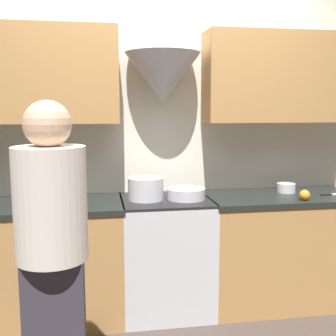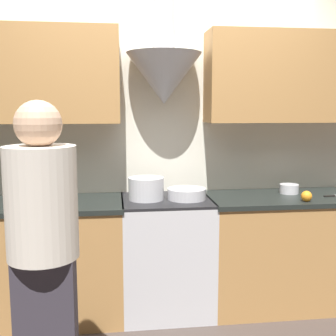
{
  "view_description": "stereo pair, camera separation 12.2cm",
  "coord_description": "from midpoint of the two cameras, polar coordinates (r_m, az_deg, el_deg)",
  "views": [
    {
      "loc": [
        -0.5,
        -2.77,
        1.56
      ],
      "look_at": [
        0.0,
        0.2,
        1.13
      ],
      "focal_mm": 45.0,
      "sensor_mm": 36.0,
      "label": 1
    },
    {
      "loc": [
        -0.38,
        -2.78,
        1.56
      ],
      "look_at": [
        0.0,
        0.2,
        1.13
      ],
      "focal_mm": 45.0,
      "sensor_mm": 36.0,
      "label": 2
    }
  ],
  "objects": [
    {
      "name": "counter_left",
      "position": [
        3.35,
        -19.15,
        -11.89
      ],
      "size": [
        1.61,
        0.62,
        0.88
      ],
      "color": "#B27F47",
      "rests_on": "ground_plane"
    },
    {
      "name": "person_foreground_left",
      "position": [
        2.05,
        -14.81,
        -11.38
      ],
      "size": [
        0.33,
        0.33,
        1.6
      ],
      "color": "#38333D",
      "rests_on": "ground_plane"
    },
    {
      "name": "stove_range",
      "position": [
        3.3,
        0.86,
        -11.63
      ],
      "size": [
        0.67,
        0.6,
        0.88
      ],
      "color": "silver",
      "rests_on": "ground_plane"
    },
    {
      "name": "counter_right",
      "position": [
        3.55,
        16.17,
        -10.6
      ],
      "size": [
        1.21,
        0.62,
        0.88
      ],
      "color": "#B27F47",
      "rests_on": "ground_plane"
    },
    {
      "name": "mixing_bowl",
      "position": [
        3.18,
        3.65,
        -3.5
      ],
      "size": [
        0.29,
        0.29,
        0.08
      ],
      "color": "silver",
      "rests_on": "stove_range"
    },
    {
      "name": "saucepan",
      "position": [
        3.54,
        17.03,
        -2.71
      ],
      "size": [
        0.15,
        0.15,
        0.07
      ],
      "color": "silver",
      "rests_on": "counter_right"
    },
    {
      "name": "wall_back",
      "position": [
        3.36,
        -1.01,
        6.83
      ],
      "size": [
        8.4,
        0.57,
        2.6
      ],
      "color": "silver",
      "rests_on": "ground_plane"
    },
    {
      "name": "ground_plane",
      "position": [
        3.21,
        1.65,
        -20.96
      ],
      "size": [
        12.0,
        12.0,
        0.0
      ],
      "primitive_type": "plane",
      "color": "#423833"
    },
    {
      "name": "orange_fruit",
      "position": [
        3.27,
        19.29,
        -3.63
      ],
      "size": [
        0.08,
        0.08,
        0.08
      ],
      "color": "orange",
      "rests_on": "counter_right"
    },
    {
      "name": "stock_pot",
      "position": [
        3.15,
        -1.86,
        -2.79
      ],
      "size": [
        0.27,
        0.27,
        0.17
      ],
      "color": "silver",
      "rests_on": "stove_range"
    }
  ]
}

